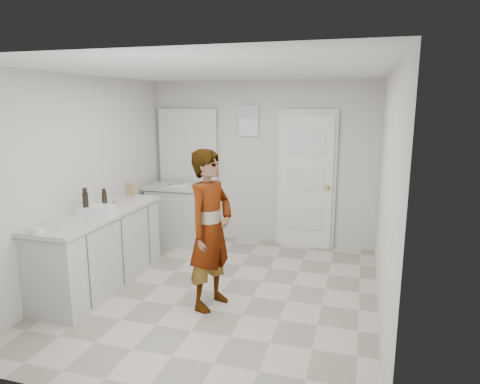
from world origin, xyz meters
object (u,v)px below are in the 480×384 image
(spice_jar, at_px, (115,204))
(baking_dish, at_px, (97,209))
(person, at_px, (210,230))
(oil_cruet_b, at_px, (86,201))
(egg_bowl, at_px, (38,231))
(oil_cruet_a, at_px, (104,199))
(cake_mix_box, at_px, (130,189))

(spice_jar, distance_m, baking_dish, 0.26)
(person, height_order, oil_cruet_b, person)
(egg_bowl, bearing_deg, oil_cruet_a, 87.14)
(oil_cruet_b, bearing_deg, baking_dish, 44.04)
(oil_cruet_b, distance_m, egg_bowl, 0.83)
(baking_dish, height_order, egg_bowl, baking_dish)
(person, bearing_deg, spice_jar, 91.88)
(baking_dish, relative_size, egg_bowl, 3.36)
(person, bearing_deg, egg_bowl, 133.87)
(baking_dish, bearing_deg, egg_bowl, -93.29)
(baking_dish, xyz_separation_m, egg_bowl, (-0.05, -0.90, -0.01))
(person, xyz_separation_m, spice_jar, (-1.36, 0.36, 0.11))
(person, relative_size, egg_bowl, 13.62)
(spice_jar, relative_size, baking_dish, 0.21)
(spice_jar, height_order, egg_bowl, spice_jar)
(spice_jar, relative_size, egg_bowl, 0.71)
(person, relative_size, oil_cruet_b, 5.76)
(cake_mix_box, relative_size, baking_dish, 0.44)
(cake_mix_box, xyz_separation_m, egg_bowl, (0.01, -1.75, -0.07))
(egg_bowl, bearing_deg, spice_jar, 82.74)
(oil_cruet_a, xyz_separation_m, baking_dish, (-0.00, -0.16, -0.09))
(oil_cruet_a, bearing_deg, cake_mix_box, 94.82)
(baking_dish, bearing_deg, spice_jar, 68.64)
(person, distance_m, spice_jar, 1.41)
(oil_cruet_b, bearing_deg, person, -1.38)
(oil_cruet_a, height_order, oil_cruet_b, oil_cruet_b)
(person, distance_m, oil_cruet_a, 1.49)
(egg_bowl, bearing_deg, cake_mix_box, 90.18)
(oil_cruet_a, xyz_separation_m, oil_cruet_b, (-0.09, -0.24, 0.02))
(person, distance_m, egg_bowl, 1.70)
(person, distance_m, baking_dish, 1.46)
(spice_jar, relative_size, oil_cruet_b, 0.30)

